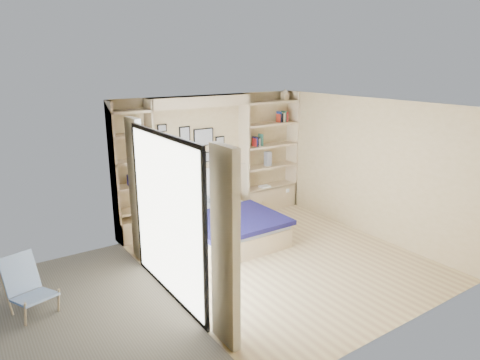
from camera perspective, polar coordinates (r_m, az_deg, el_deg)
ground at (r=7.14m, az=5.45°, el=-10.37°), size 4.50×4.50×0.00m
room_shell at (r=7.72m, az=-3.75°, el=0.25°), size 4.50×4.50×4.50m
bed at (r=7.75m, az=-2.16°, el=-5.96°), size 1.65×2.05×1.07m
photo_gallery at (r=8.17m, az=-6.72°, el=4.83°), size 1.48×0.02×0.82m
reading_lamps at (r=8.16m, az=-4.94°, el=1.24°), size 1.92×0.12×0.15m
shelf_decor at (r=8.84m, az=2.77°, el=6.32°), size 3.57×0.23×2.03m
deck at (r=5.84m, az=-24.63°, el=-18.24°), size 3.20×4.00×0.05m
deck_chair at (r=6.23m, az=-26.48°, el=-12.54°), size 0.62×0.83×0.74m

